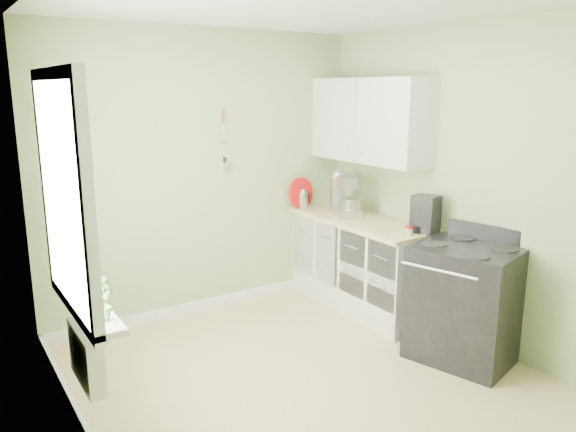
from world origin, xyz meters
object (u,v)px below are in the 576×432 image
stand_mixer (345,197)px  coffee_maker (425,215)px  stove (465,302)px  kettle (302,199)px

stand_mixer → coffee_maker: bearing=-79.1°
stove → kettle: bearing=95.9°
stand_mixer → kettle: bearing=107.2°
stand_mixer → kettle: 0.55m
stand_mixer → coffee_maker: 0.92m
stove → coffee_maker: 0.85m
kettle → stove: bearing=-84.1°
stove → coffee_maker: bearing=78.1°
stove → stand_mixer: stand_mixer is taller
stand_mixer → kettle: size_ratio=2.17×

